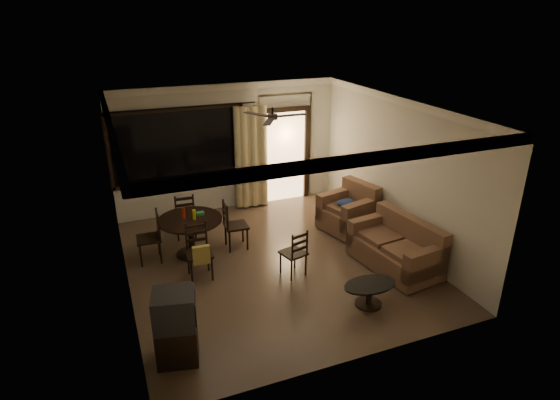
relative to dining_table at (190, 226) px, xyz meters
name	(u,v)px	position (x,y,z in m)	size (l,w,h in m)	color
ground	(273,262)	(1.30, -0.83, -0.57)	(5.50, 5.50, 0.00)	#7F6651
room_shell	(269,137)	(1.89, 0.94, 1.26)	(5.50, 6.70, 5.50)	beige
dining_table	(190,226)	(0.00, 0.00, 0.00)	(1.16, 1.16, 0.95)	black
dining_chair_west	(150,247)	(-0.74, 0.03, -0.29)	(0.44, 0.44, 0.95)	black
dining_chair_east	(236,234)	(0.83, -0.04, -0.29)	(0.44, 0.44, 0.95)	black
dining_chair_south	(200,262)	(-0.04, -0.86, -0.27)	(0.44, 0.49, 0.95)	black
dining_chair_north	(185,223)	(0.03, 0.78, -0.29)	(0.44, 0.44, 0.95)	black
tv_cabinet	(176,327)	(-0.75, -2.71, -0.07)	(0.61, 0.57, 1.00)	black
sofa	(397,249)	(3.27, -1.77, -0.23)	(1.07, 1.73, 0.87)	#4E2A24
armchair	(350,211)	(3.25, -0.13, -0.18)	(1.14, 1.14, 0.94)	#4E2A24
coffee_table	(369,291)	(2.20, -2.59, -0.33)	(0.85, 0.51, 0.37)	black
side_chair	(294,261)	(1.47, -1.35, -0.32)	(0.47, 0.47, 0.86)	black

